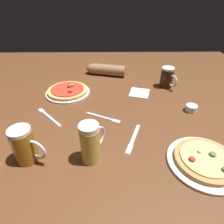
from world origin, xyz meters
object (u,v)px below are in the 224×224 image
object	(u,v)px
fork_left	(104,117)
diner_arm	(105,70)
beer_mug_pale	(167,78)
fork_spare	(49,116)
ramekin_butter	(191,108)
knife_right	(133,138)
napkin_folded	(139,93)
pizza_plate_far	(68,91)
beer_mug_dark	(91,143)
pizza_plate_near	(205,161)
beer_mug_amber	(25,146)

from	to	relation	value
fork_left	diner_arm	bearing A→B (deg)	90.58
beer_mug_pale	fork_spare	world-z (taller)	beer_mug_pale
fork_spare	ramekin_butter	bearing A→B (deg)	3.26
knife_right	diner_arm	size ratio (longest dim) A/B	0.65
fork_left	fork_spare	bearing A→B (deg)	177.45
napkin_folded	fork_left	xyz separation A→B (m)	(-0.23, -0.28, -0.00)
pizza_plate_far	diner_arm	bearing A→B (deg)	52.88
pizza_plate_far	napkin_folded	bearing A→B (deg)	-0.21
ramekin_butter	diner_arm	size ratio (longest dim) A/B	0.20
pizza_plate_far	beer_mug_dark	world-z (taller)	beer_mug_dark
ramekin_butter	fork_left	size ratio (longest dim) A/B	0.34
pizza_plate_far	fork_left	xyz separation A→B (m)	(0.25, -0.28, -0.01)
pizza_plate_far	pizza_plate_near	bearing A→B (deg)	-42.62
pizza_plate_near	fork_left	xyz separation A→B (m)	(-0.42, 0.33, -0.01)
beer_mug_amber	napkin_folded	distance (m)	0.80
napkin_folded	knife_right	xyz separation A→B (m)	(-0.09, -0.46, -0.00)
fork_left	diner_arm	size ratio (longest dim) A/B	0.60
knife_right	pizza_plate_far	bearing A→B (deg)	130.57
pizza_plate_far	beer_mug_dark	bearing A→B (deg)	-70.53
pizza_plate_near	beer_mug_dark	bearing A→B (deg)	175.76
fork_left	knife_right	bearing A→B (deg)	-50.20
beer_mug_pale	fork_left	distance (m)	0.58
pizza_plate_near	napkin_folded	world-z (taller)	pizza_plate_near
fork_spare	diner_arm	world-z (taller)	diner_arm
fork_spare	beer_mug_dark	bearing A→B (deg)	-49.42
beer_mug_dark	fork_spare	xyz separation A→B (m)	(-0.26, 0.31, -0.09)
beer_mug_dark	knife_right	world-z (taller)	beer_mug_dark
beer_mug_dark	pizza_plate_near	bearing A→B (deg)	-4.24
beer_mug_dark	beer_mug_pale	xyz separation A→B (m)	(0.48, 0.67, -0.02)
knife_right	fork_left	bearing A→B (deg)	129.80
pizza_plate_far	napkin_folded	xyz separation A→B (m)	(0.48, -0.00, -0.01)
pizza_plate_near	beer_mug_dark	world-z (taller)	beer_mug_dark
napkin_folded	fork_left	distance (m)	0.37
pizza_plate_near	knife_right	bearing A→B (deg)	150.53
napkin_folded	pizza_plate_near	bearing A→B (deg)	-73.28
beer_mug_amber	napkin_folded	xyz separation A→B (m)	(0.54, 0.58, -0.08)
pizza_plate_far	fork_spare	world-z (taller)	pizza_plate_far
pizza_plate_near	beer_mug_dark	size ratio (longest dim) A/B	1.67
fork_spare	diner_arm	xyz separation A→B (m)	(0.30, 0.59, 0.04)
beer_mug_pale	knife_right	world-z (taller)	beer_mug_pale
beer_mug_amber	beer_mug_dark	bearing A→B (deg)	0.73
beer_mug_pale	fork_spare	xyz separation A→B (m)	(-0.74, -0.36, -0.07)
beer_mug_dark	diner_arm	distance (m)	0.90
pizza_plate_far	fork_spare	size ratio (longest dim) A/B	1.60
pizza_plate_near	pizza_plate_far	distance (m)	0.90
pizza_plate_near	diner_arm	xyz separation A→B (m)	(-0.42, 0.93, 0.03)
fork_left	diner_arm	distance (m)	0.60
beer_mug_dark	fork_left	distance (m)	0.31
beer_mug_pale	knife_right	size ratio (longest dim) A/B	0.68
beer_mug_amber	knife_right	distance (m)	0.47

